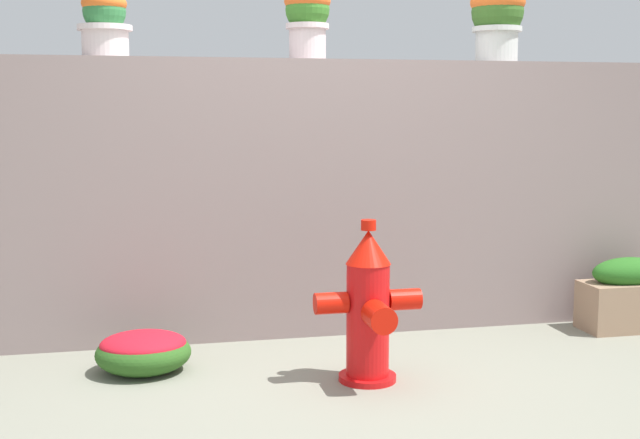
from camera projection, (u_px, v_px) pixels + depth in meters
The scene contains 8 objects.
ground_plane at pixel (350, 378), 4.13m from camera, with size 24.00×24.00×0.00m, color gray.
stone_wall at pixel (309, 197), 4.98m from camera, with size 5.06×0.40×1.60m, color gray.
potted_plant_1 at pixel (105, 21), 4.61m from camera, with size 0.30×0.30×0.37m.
potted_plant_2 at pixel (308, 16), 4.87m from camera, with size 0.27×0.27×0.42m.
potted_plant_3 at pixel (497, 17), 5.07m from camera, with size 0.33×0.33×0.46m.
fire_hydrant at pixel (369, 309), 4.04m from camera, with size 0.53×0.42×0.79m.
flower_bush_left at pixel (143, 350), 4.22m from camera, with size 0.48×0.43×0.22m.
planter_box at pixel (628, 295), 5.03m from camera, with size 0.56×0.28×0.44m.
Camera 1 is at (-1.01, -3.86, 1.32)m, focal length 47.06 mm.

